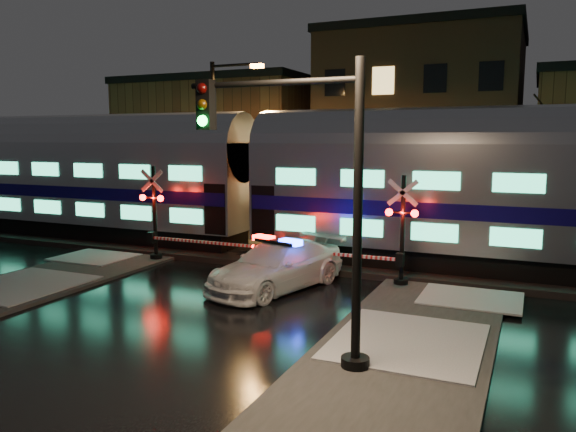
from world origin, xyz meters
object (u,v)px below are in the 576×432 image
at_px(traffic_light, 311,208).
at_px(streetlight, 219,137).
at_px(crossing_signal_right, 391,241).
at_px(police_car, 277,266).
at_px(crossing_signal_left, 161,223).

distance_m(traffic_light, streetlight, 17.64).
distance_m(crossing_signal_right, streetlight, 13.08).
xyz_separation_m(police_car, crossing_signal_left, (-6.03, 1.80, 0.81)).
bearing_deg(streetlight, traffic_light, -52.81).
bearing_deg(traffic_light, streetlight, 140.29).
distance_m(police_car, streetlight, 11.98).
bearing_deg(crossing_signal_right, police_car, -152.16).
bearing_deg(crossing_signal_left, traffic_light, -37.83).
relative_size(crossing_signal_right, traffic_light, 0.81).
distance_m(police_car, traffic_light, 7.01).
xyz_separation_m(crossing_signal_left, streetlight, (-1.22, 6.70, 3.50)).
xyz_separation_m(crossing_signal_right, traffic_light, (-0.04, -7.30, 1.97)).
xyz_separation_m(crossing_signal_right, crossing_signal_left, (-9.44, 0.00, 0.04)).
height_order(police_car, traffic_light, traffic_light).
bearing_deg(crossing_signal_right, traffic_light, -90.31).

